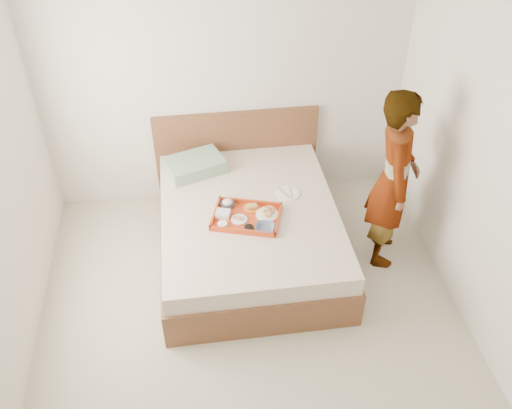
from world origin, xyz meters
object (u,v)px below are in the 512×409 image
Objects in this scene: bed at (249,231)px; person at (394,180)px; tray at (246,217)px; dinner_plate at (287,193)px.

person reaches higher than bed.
tray reaches higher than dinner_plate.
dinner_plate is at bearing 84.80° from person.
person is at bearing -8.02° from bed.
tray is 0.51m from dinner_plate.
tray is at bearing 104.54° from person.
tray is 2.56× the size of dinner_plate.
person is at bearing 15.71° from tray.
bed is 1.19× the size of person.
bed is 8.94× the size of dinner_plate.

